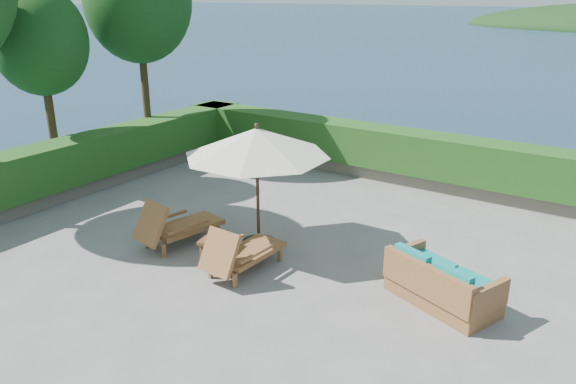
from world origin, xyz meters
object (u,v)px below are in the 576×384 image
Objects in this scene: wicker_loveseat at (440,285)px; lounge_right at (240,252)px; side_table at (217,244)px; patio_umbrella at (257,143)px; lounge_left at (176,225)px.

lounge_right is at bearing -143.21° from wicker_loveseat.
lounge_right is 0.48m from side_table.
lounge_right reaches higher than side_table.
patio_umbrella reaches higher than wicker_loveseat.
side_table is (-0.47, -0.05, 0.06)m from lounge_right.
wicker_loveseat reaches higher than side_table.
side_table is 0.32× the size of wicker_loveseat.
lounge_right is (0.39, -1.05, -1.66)m from patio_umbrella.
lounge_left is at bearing -148.13° from patio_umbrella.
lounge_right is 0.86× the size of wicker_loveseat.
lounge_right is at bearing 4.85° from lounge_left.
patio_umbrella reaches higher than lounge_right.
lounge_left is at bearing -150.88° from wicker_loveseat.
patio_umbrella is at bearing 85.37° from side_table.
wicker_loveseat is (4.99, 0.70, -0.08)m from lounge_left.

